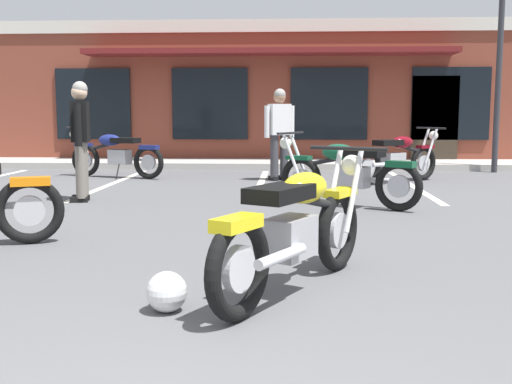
{
  "coord_description": "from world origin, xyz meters",
  "views": [
    {
      "loc": [
        0.53,
        -1.52,
        1.25
      ],
      "look_at": [
        0.23,
        3.96,
        0.55
      ],
      "focal_mm": 44.04,
      "sensor_mm": 36.0,
      "label": 1
    }
  ],
  "objects": [
    {
      "name": "motorcycle_foreground_classic",
      "position": [
        0.58,
        2.78,
        0.46
      ],
      "size": [
        1.26,
        1.92,
        0.98
      ],
      "color": "black",
      "rests_on": "ground_plane"
    },
    {
      "name": "ground_plane",
      "position": [
        0.0,
        4.15,
        0.0
      ],
      "size": [
        80.0,
        80.0,
        0.0
      ],
      "primitive_type": "plane",
      "color": "#515154"
    },
    {
      "name": "helmet_on_pavement",
      "position": [
        -0.24,
        2.27,
        0.13
      ],
      "size": [
        0.26,
        0.26,
        0.26
      ],
      "color": "silver",
      "rests_on": "ground_plane"
    },
    {
      "name": "person_in_black_shirt",
      "position": [
        -2.4,
        7.1,
        0.95
      ],
      "size": [
        0.33,
        0.61,
        1.68
      ],
      "color": "black",
      "rests_on": "ground_plane"
    },
    {
      "name": "motorcycle_silver_naked",
      "position": [
        -2.84,
        10.33,
        0.46
      ],
      "size": [
        2.03,
        1.01,
        0.98
      ],
      "color": "black",
      "rests_on": "ground_plane"
    },
    {
      "name": "person_in_shorts_foreground",
      "position": [
        0.32,
        9.99,
        0.95
      ],
      "size": [
        0.58,
        0.4,
        1.68
      ],
      "color": "black",
      "rests_on": "ground_plane"
    },
    {
      "name": "brick_storefront_building",
      "position": [
        0.0,
        16.74,
        1.72
      ],
      "size": [
        14.25,
        7.14,
        3.43
      ],
      "color": "brown",
      "rests_on": "ground_plane"
    },
    {
      "name": "painted_stall_lines",
      "position": [
        0.0,
        9.32,
        0.0
      ],
      "size": [
        10.55,
        4.8,
        0.01
      ],
      "color": "silver",
      "rests_on": "ground_plane"
    },
    {
      "name": "motorcycle_black_cruiser",
      "position": [
        1.27,
        6.84,
        0.46
      ],
      "size": [
        1.86,
        1.36,
        0.98
      ],
      "color": "black",
      "rests_on": "ground_plane"
    },
    {
      "name": "motorcycle_green_cafe_racer",
      "position": [
        2.42,
        9.73,
        0.46
      ],
      "size": [
        1.77,
        1.51,
        0.98
      ],
      "color": "black",
      "rests_on": "ground_plane"
    },
    {
      "name": "parking_lot_lamp_post",
      "position": [
        4.78,
        11.71,
        3.33
      ],
      "size": [
        0.24,
        0.76,
        5.18
      ],
      "color": "#2D2D33",
      "rests_on": "ground_plane"
    },
    {
      "name": "sidewalk_kerb",
      "position": [
        0.0,
        12.92,
        0.07
      ],
      "size": [
        22.0,
        1.8,
        0.14
      ],
      "primitive_type": "cube",
      "color": "#A8A59E",
      "rests_on": "ground_plane"
    }
  ]
}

